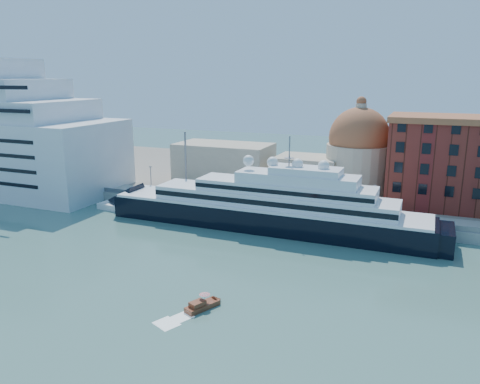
% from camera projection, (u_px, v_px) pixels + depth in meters
% --- Properties ---
extents(ground, '(400.00, 400.00, 0.00)m').
position_uv_depth(ground, '(196.00, 258.00, 92.20)').
color(ground, '#3C6861').
rests_on(ground, ground).
extents(quay, '(180.00, 10.00, 2.50)m').
position_uv_depth(quay, '(256.00, 208.00, 122.42)').
color(quay, gray).
rests_on(quay, ground).
extents(land, '(260.00, 72.00, 2.00)m').
position_uv_depth(land, '(298.00, 178.00, 159.29)').
color(land, slate).
rests_on(land, ground).
extents(quay_fence, '(180.00, 0.10, 1.20)m').
position_uv_depth(quay_fence, '(250.00, 206.00, 117.94)').
color(quay_fence, slate).
rests_on(quay_fence, quay).
extents(superyacht, '(85.97, 11.92, 25.69)m').
position_uv_depth(superyacht, '(254.00, 209.00, 110.43)').
color(superyacht, black).
rests_on(superyacht, ground).
extents(service_barge, '(13.99, 5.96, 3.05)m').
position_uv_depth(service_barge, '(123.00, 207.00, 124.51)').
color(service_barge, white).
rests_on(service_barge, ground).
extents(water_taxi, '(4.11, 6.01, 2.72)m').
position_uv_depth(water_taxi, '(202.00, 305.00, 71.87)').
color(water_taxi, maroon).
rests_on(water_taxi, ground).
extents(warehouse, '(43.00, 19.00, 23.25)m').
position_uv_depth(warehouse, '(477.00, 163.00, 116.39)').
color(warehouse, maroon).
rests_on(warehouse, land).
extents(church, '(66.00, 18.00, 25.50)m').
position_uv_depth(church, '(304.00, 159.00, 139.03)').
color(church, beige).
rests_on(church, land).
extents(lamp_posts, '(120.80, 2.40, 18.00)m').
position_uv_depth(lamp_posts, '(209.00, 173.00, 123.46)').
color(lamp_posts, slate).
rests_on(lamp_posts, quay).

